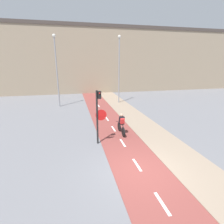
{
  "coord_description": "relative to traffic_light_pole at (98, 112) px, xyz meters",
  "views": [
    {
      "loc": [
        -2.87,
        -6.56,
        4.83
      ],
      "look_at": [
        0.0,
        6.01,
        1.2
      ],
      "focal_mm": 28.0,
      "sensor_mm": 36.0,
      "label": 1
    }
  ],
  "objects": [
    {
      "name": "sidewalk_strip",
      "position": [
        3.96,
        -3.34,
        -2.02
      ],
      "size": [
        2.4,
        60.0,
        0.05
      ],
      "color": "gray",
      "rests_on": "ground_plane"
    },
    {
      "name": "cyclist_near",
      "position": [
        1.76,
        1.11,
        -1.34
      ],
      "size": [
        0.46,
        1.75,
        1.5
      ],
      "color": "black",
      "rests_on": "ground_plane"
    },
    {
      "name": "street_lamp_sidewalk",
      "position": [
        4.16,
        10.83,
        2.69
      ],
      "size": [
        0.36,
        0.36,
        7.9
      ],
      "color": "gray",
      "rests_on": "ground_plane"
    },
    {
      "name": "street_lamp_far",
      "position": [
        -2.96,
        10.52,
        2.61
      ],
      "size": [
        0.36,
        0.36,
        7.75
      ],
      "color": "gray",
      "rests_on": "ground_plane"
    },
    {
      "name": "building_row_background",
      "position": [
        1.44,
        21.26,
        3.28
      ],
      "size": [
        60.0,
        5.2,
        10.63
      ],
      "color": "gray",
      "rests_on": "ground_plane"
    },
    {
      "name": "ground_plane",
      "position": [
        1.44,
        -3.34,
        -2.05
      ],
      "size": [
        120.0,
        120.0,
        0.0
      ],
      "primitive_type": "plane",
      "color": "slate"
    },
    {
      "name": "traffic_light_pole",
      "position": [
        0.0,
        0.0,
        0.0
      ],
      "size": [
        0.67,
        0.25,
        3.32
      ],
      "color": "black",
      "rests_on": "ground_plane"
    },
    {
      "name": "bike_lane",
      "position": [
        1.44,
        -3.33,
        -2.04
      ],
      "size": [
        2.64,
        60.0,
        0.02
      ],
      "color": "brown",
      "rests_on": "ground_plane"
    }
  ]
}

